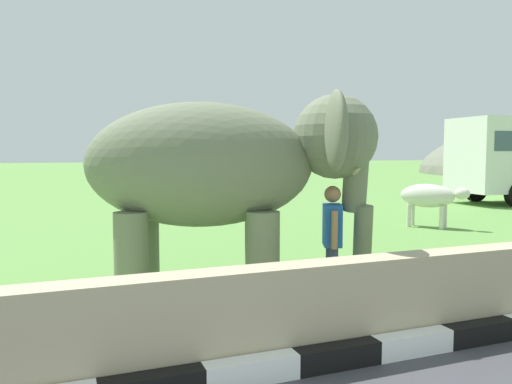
% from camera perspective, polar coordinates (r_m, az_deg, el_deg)
% --- Properties ---
extents(barrier_parapet, '(28.00, 0.36, 1.00)m').
position_cam_1_polar(barrier_parapet, '(5.43, 8.46, -12.88)').
color(barrier_parapet, tan).
rests_on(barrier_parapet, ground_plane).
extents(elephant, '(4.07, 3.03, 2.91)m').
position_cam_1_polar(elephant, '(6.95, -3.41, 2.69)').
color(elephant, '#6B755B').
rests_on(elephant, ground_plane).
extents(person_handler, '(0.38, 0.62, 1.66)m').
position_cam_1_polar(person_handler, '(7.15, 8.56, -5.15)').
color(person_handler, navy).
rests_on(person_handler, ground_plane).
extents(cow_near, '(1.43, 1.79, 1.23)m').
position_cam_1_polar(cow_near, '(15.02, 18.88, -0.51)').
color(cow_near, beige).
rests_on(cow_near, ground_plane).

